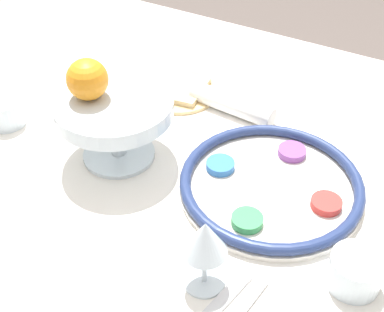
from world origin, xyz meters
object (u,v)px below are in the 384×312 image
(seder_plate, at_px, (271,184))
(cup_mid, at_px, (355,272))
(napkin_roll, at_px, (232,104))
(wine_glass, at_px, (205,241))
(fruit_stand, at_px, (114,113))
(cup_near, at_px, (5,112))
(orange_fruit, at_px, (87,79))
(bread_plate, at_px, (179,90))

(seder_plate, distance_m, cup_mid, 0.22)
(napkin_roll, bearing_deg, seder_plate, 132.41)
(wine_glass, height_order, napkin_roll, wine_glass)
(fruit_stand, height_order, cup_near, fruit_stand)
(orange_fruit, height_order, cup_mid, orange_fruit)
(fruit_stand, distance_m, cup_near, 0.27)
(napkin_roll, xyz_separation_m, cup_near, (0.39, 0.26, 0.01))
(napkin_roll, height_order, cup_mid, cup_mid)
(fruit_stand, relative_size, cup_mid, 2.70)
(seder_plate, relative_size, orange_fruit, 4.38)
(cup_near, height_order, cup_mid, same)
(seder_plate, distance_m, wine_glass, 0.24)
(seder_plate, bearing_deg, cup_mid, 145.85)
(orange_fruit, height_order, cup_near, orange_fruit)
(orange_fruit, bearing_deg, seder_plate, -168.89)
(seder_plate, bearing_deg, wine_glass, 87.54)
(orange_fruit, bearing_deg, cup_near, 3.31)
(seder_plate, xyz_separation_m, wine_glass, (0.01, 0.23, 0.08))
(fruit_stand, distance_m, cup_mid, 0.48)
(seder_plate, bearing_deg, fruit_stand, 10.25)
(fruit_stand, height_order, napkin_roll, fruit_stand)
(orange_fruit, distance_m, cup_near, 0.26)
(wine_glass, height_order, bread_plate, wine_glass)
(wine_glass, relative_size, cup_mid, 1.60)
(seder_plate, height_order, wine_glass, wine_glass)
(orange_fruit, distance_m, napkin_roll, 0.33)
(wine_glass, xyz_separation_m, cup_near, (0.54, -0.15, -0.06))
(orange_fruit, relative_size, cup_near, 0.93)
(cup_mid, bearing_deg, cup_near, -3.64)
(cup_mid, bearing_deg, bread_plate, -33.05)
(wine_glass, xyz_separation_m, bread_plate, (0.29, -0.42, -0.08))
(fruit_stand, relative_size, bread_plate, 1.25)
(bread_plate, distance_m, cup_near, 0.37)
(seder_plate, xyz_separation_m, orange_fruit, (0.33, 0.06, 0.15))
(seder_plate, bearing_deg, cup_near, 8.01)
(orange_fruit, height_order, bread_plate, orange_fruit)
(orange_fruit, xyz_separation_m, napkin_roll, (-0.17, -0.25, -0.14))
(wine_glass, distance_m, orange_fruit, 0.37)
(orange_fruit, bearing_deg, bread_plate, -97.02)
(seder_plate, relative_size, fruit_stand, 1.50)
(cup_mid, bearing_deg, wine_glass, 28.54)
(bread_plate, distance_m, napkin_roll, 0.14)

